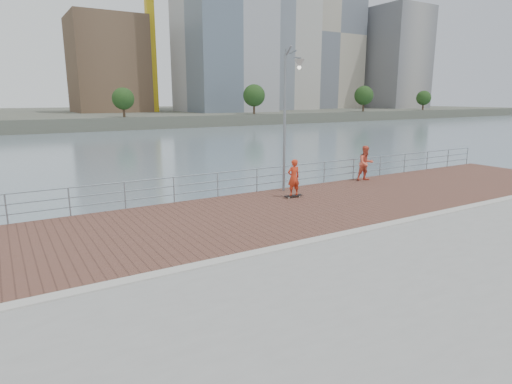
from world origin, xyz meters
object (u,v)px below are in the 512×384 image
guardrail (196,184)px  bystander (366,163)px  street_lamp (291,95)px  skateboarder (294,178)px

guardrail → bystander: bystander is taller
street_lamp → skateboarder: (-0.44, -0.92, -3.55)m
skateboarder → bystander: 5.78m
street_lamp → guardrail: bearing=167.3°
guardrail → bystander: bearing=-3.9°
guardrail → bystander: size_ratio=21.09×
street_lamp → bystander: 6.30m
guardrail → street_lamp: bearing=-12.7°
bystander → street_lamp: bearing=-164.9°
guardrail → street_lamp: street_lamp is taller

